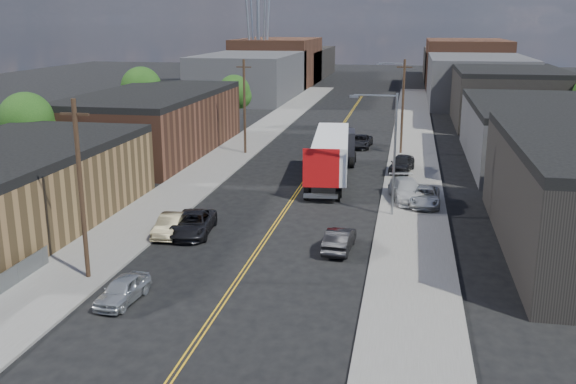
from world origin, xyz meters
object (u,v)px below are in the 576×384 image
at_px(semi_truck, 333,152).
at_px(car_ahead_truck, 361,141).
at_px(car_left_b, 171,225).
at_px(car_right_lot_c, 402,163).
at_px(car_left_a, 123,290).
at_px(car_left_c, 193,223).
at_px(car_right_oncoming, 339,240).
at_px(car_right_lot_b, 407,190).
at_px(car_right_lot_a, 425,196).

bearing_deg(semi_truck, car_ahead_truck, 80.08).
distance_m(car_left_b, car_right_lot_c, 25.73).
height_order(car_left_a, car_left_c, car_left_c).
bearing_deg(car_right_oncoming, car_left_c, -3.94).
bearing_deg(car_ahead_truck, car_right_lot_c, -64.52).
distance_m(semi_truck, car_left_a, 29.13).
distance_m(car_right_lot_b, car_right_lot_c, 9.84).
height_order(semi_truck, car_right_lot_c, semi_truck).
xyz_separation_m(car_right_oncoming, car_right_lot_c, (3.46, 21.86, 0.23)).
bearing_deg(car_ahead_truck, car_left_c, -101.26).
bearing_deg(car_ahead_truck, car_right_oncoming, -84.08).
bearing_deg(car_left_c, car_left_b, -167.91).
relative_size(car_right_oncoming, car_right_lot_a, 0.89).
bearing_deg(car_left_a, car_right_lot_c, 72.10).
height_order(car_right_lot_c, car_ahead_truck, car_right_lot_c).
distance_m(car_left_c, car_right_lot_a, 18.10).
height_order(car_left_a, car_right_lot_a, car_right_lot_a).
bearing_deg(car_right_lot_b, car_left_a, -134.71).
xyz_separation_m(car_left_a, car_right_lot_c, (13.46, 31.46, 0.29)).
xyz_separation_m(car_left_b, car_right_lot_c, (14.86, 21.00, 0.25)).
xyz_separation_m(car_left_a, car_right_lot_a, (15.39, 20.46, 0.17)).
distance_m(car_right_lot_b, car_ahead_truck, 22.44).
bearing_deg(car_right_lot_a, car_left_b, -147.84).
bearing_deg(car_right_oncoming, car_left_b, -0.72).
bearing_deg(car_left_c, car_right_lot_a, 25.62).
height_order(car_left_c, car_right_lot_c, car_right_lot_c).
relative_size(car_right_lot_c, car_ahead_truck, 0.94).
bearing_deg(car_ahead_truck, car_right_lot_a, -70.03).
height_order(car_left_c, car_ahead_truck, car_left_c).
relative_size(car_left_b, car_ahead_truck, 0.85).
xyz_separation_m(semi_truck, car_right_lot_c, (6.07, 3.34, -1.53)).
height_order(car_right_lot_a, car_right_lot_c, car_right_lot_c).
height_order(car_left_c, car_right_oncoming, car_left_c).
bearing_deg(car_left_b, car_left_a, -85.75).
relative_size(car_left_c, car_right_lot_c, 1.15).
relative_size(semi_truck, car_left_c, 3.13).
bearing_deg(car_right_oncoming, car_right_lot_c, -95.37).
relative_size(semi_truck, car_right_lot_a, 3.45).
relative_size(car_left_a, car_right_lot_b, 0.69).
distance_m(semi_truck, car_left_b, 19.81).
relative_size(car_left_b, car_right_lot_c, 0.90).
relative_size(car_left_a, car_left_b, 0.92).
bearing_deg(car_left_b, semi_truck, 60.17).
height_order(car_left_a, car_right_oncoming, car_right_oncoming).
bearing_deg(car_left_b, car_right_lot_a, 27.41).
distance_m(car_left_b, car_right_lot_a, 19.54).
bearing_deg(car_right_oncoming, car_ahead_truck, -84.13).
xyz_separation_m(semi_truck, car_right_oncoming, (2.61, -18.53, -1.77)).
height_order(car_right_oncoming, car_right_lot_c, car_right_lot_c).
bearing_deg(car_right_lot_a, car_ahead_truck, 107.68).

